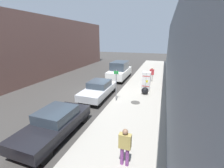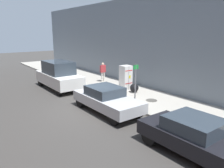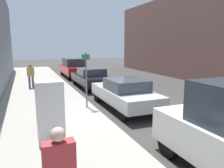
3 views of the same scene
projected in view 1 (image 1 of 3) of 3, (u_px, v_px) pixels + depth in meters
ground_plane at (98, 93)px, 13.76m from camera, size 80.00×80.00×0.00m
sidewalk_slab at (140, 98)px, 12.55m from camera, size 4.13×44.00×0.12m
building_facade_near at (190, 59)px, 10.51m from camera, size 2.44×39.60×7.01m
building_facade_across at (18, 50)px, 15.42m from camera, size 1.94×37.40×7.41m
discarded_refrigerator at (146, 81)px, 13.87m from camera, size 0.75×0.70×1.82m
manhole_cover at (135, 102)px, 11.54m from camera, size 0.70×0.70×0.02m
street_sign_post at (116, 84)px, 11.51m from camera, size 0.36×0.07×2.49m
trash_bag at (145, 91)px, 13.21m from camera, size 0.62×0.62×0.62m
pedestrian_walking_far at (125, 145)px, 5.64m from camera, size 0.46×0.22×1.60m
pedestrian_standing_near at (152, 74)px, 16.76m from camera, size 0.48×0.22×1.65m
parked_van_white at (120, 70)px, 18.34m from camera, size 1.96×4.85×2.15m
parked_sedan_silver at (99, 89)px, 12.69m from camera, size 1.83×4.47×1.41m
parked_sedan_dark at (55, 123)px, 7.69m from camera, size 1.84×4.39×1.39m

